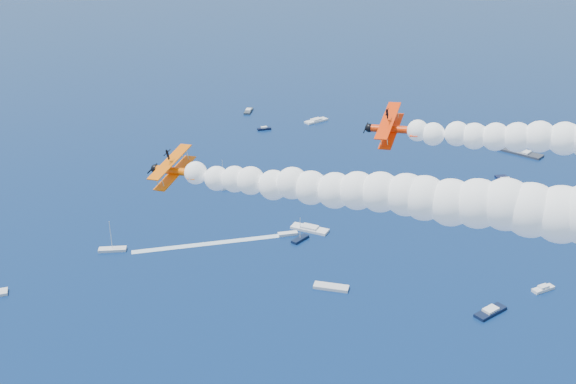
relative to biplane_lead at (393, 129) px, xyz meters
The scene contains 5 objects.
biplane_lead is the anchor object (origin of this frame).
biplane_trail 29.02m from the biplane_lead, 135.12° to the right, with size 7.20×8.08×4.87m, color #FF6305, non-canonical shape.
smoke_trail_trail 22.12m from the biplane_lead, 51.99° to the right, with size 69.35×12.55×12.46m, color white, non-canonical shape.
spectator_boats 106.54m from the biplane_lead, 95.59° to the left, with size 230.45×182.25×0.70m.
boat_wakes 85.76m from the biplane_lead, 77.00° to the left, with size 169.59×63.50×0.04m.
Camera 1 is at (36.58, -48.90, 83.94)m, focal length 42.49 mm.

